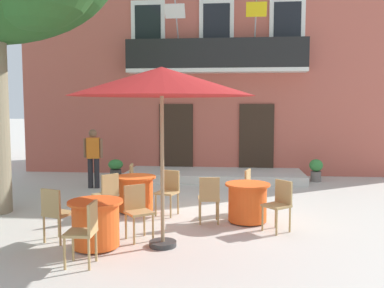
{
  "coord_description": "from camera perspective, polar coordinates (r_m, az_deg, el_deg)",
  "views": [
    {
      "loc": [
        0.96,
        -8.74,
        2.25
      ],
      "look_at": [
        -0.08,
        1.68,
        1.3
      ],
      "focal_mm": 39.69,
      "sensor_mm": 36.0,
      "label": 1
    }
  ],
  "objects": [
    {
      "name": "ground_plane",
      "position": [
        9.08,
        -0.57,
        -9.17
      ],
      "size": [
        120.0,
        120.0,
        0.0
      ],
      "primitive_type": "plane",
      "color": "beige"
    },
    {
      "name": "building_facade",
      "position": [
        15.81,
        3.6,
        10.62
      ],
      "size": [
        13.0,
        5.09,
        7.5
      ],
      "color": "#BC5B4C",
      "rests_on": "ground"
    },
    {
      "name": "entrance_step_platform",
      "position": [
        12.99,
        3.04,
        -4.24
      ],
      "size": [
        5.33,
        1.88,
        0.25
      ],
      "primitive_type": "cube",
      "color": "silver",
      "rests_on": "ground"
    },
    {
      "name": "cafe_table_near_tree",
      "position": [
        8.32,
        7.47,
        -7.76
      ],
      "size": [
        0.86,
        0.86,
        0.76
      ],
      "color": "#EA561E",
      "rests_on": "ground"
    },
    {
      "name": "cafe_chair_near_tree_0",
      "position": [
        9.03,
        8.12,
        -5.86
      ],
      "size": [
        0.49,
        0.49,
        0.91
      ],
      "color": "tan",
      "rests_on": "ground"
    },
    {
      "name": "cafe_chair_near_tree_1",
      "position": [
        8.14,
        2.3,
        -7.03
      ],
      "size": [
        0.45,
        0.45,
        0.91
      ],
      "color": "tan",
      "rests_on": "ground"
    },
    {
      "name": "cafe_chair_near_tree_2",
      "position": [
        7.83,
        11.66,
        -7.62
      ],
      "size": [
        0.56,
        0.56,
        0.91
      ],
      "color": "tan",
      "rests_on": "ground"
    },
    {
      "name": "cafe_table_middle",
      "position": [
        9.14,
        -7.59,
        -6.59
      ],
      "size": [
        0.86,
        0.86,
        0.76
      ],
      "color": "#EA561E",
      "rests_on": "ground"
    },
    {
      "name": "cafe_chair_middle_0",
      "position": [
        8.82,
        -3.16,
        -6.08
      ],
      "size": [
        0.51,
        0.51,
        0.91
      ],
      "color": "tan",
      "rests_on": "ground"
    },
    {
      "name": "cafe_chair_middle_1",
      "position": [
        9.86,
        -7.52,
        -4.92
      ],
      "size": [
        0.44,
        0.44,
        0.91
      ],
      "color": "tan",
      "rests_on": "ground"
    },
    {
      "name": "cafe_chair_middle_2",
      "position": [
        8.64,
        -11.31,
        -6.42
      ],
      "size": [
        0.56,
        0.56,
        0.91
      ],
      "color": "tan",
      "rests_on": "ground"
    },
    {
      "name": "cafe_table_front",
      "position": [
        6.99,
        -12.81,
        -10.38
      ],
      "size": [
        0.86,
        0.86,
        0.76
      ],
      "color": "#EA561E",
      "rests_on": "ground"
    },
    {
      "name": "cafe_chair_front_0",
      "position": [
        6.24,
        -14.11,
        -11.0
      ],
      "size": [
        0.41,
        0.41,
        0.91
      ],
      "color": "tan",
      "rests_on": "ground"
    },
    {
      "name": "cafe_chair_front_1",
      "position": [
        7.28,
        -7.36,
        -8.54
      ],
      "size": [
        0.56,
        0.56,
        0.91
      ],
      "color": "tan",
      "rests_on": "ground"
    },
    {
      "name": "cafe_chair_front_2",
      "position": [
        7.37,
        -17.85,
        -8.58
      ],
      "size": [
        0.51,
        0.51,
        0.91
      ],
      "color": "tan",
      "rests_on": "ground"
    },
    {
      "name": "cafe_umbrella",
      "position": [
        6.66,
        -4.09,
        8.27
      ],
      "size": [
        2.9,
        2.9,
        2.85
      ],
      "color": "#997A56",
      "rests_on": "ground"
    },
    {
      "name": "ground_planter_left",
      "position": [
        13.2,
        -10.22,
        -3.2
      ],
      "size": [
        0.45,
        0.45,
        0.61
      ],
      "color": "#47423D",
      "rests_on": "ground"
    },
    {
      "name": "ground_planter_right",
      "position": [
        13.13,
        16.33,
        -3.24
      ],
      "size": [
        0.4,
        0.4,
        0.67
      ],
      "color": "slate",
      "rests_on": "ground"
    },
    {
      "name": "pedestrian_near_entrance",
      "position": [
        11.85,
        -13.13,
        -1.45
      ],
      "size": [
        0.53,
        0.29,
        1.61
      ],
      "color": "#232328",
      "rests_on": "ground"
    }
  ]
}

